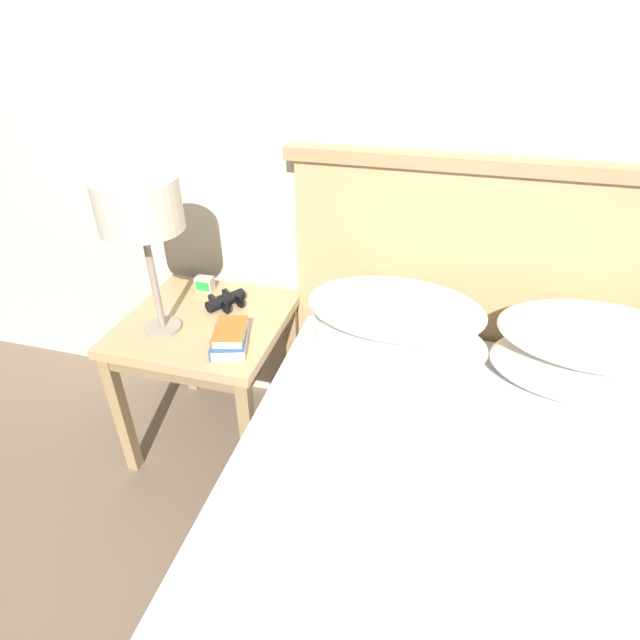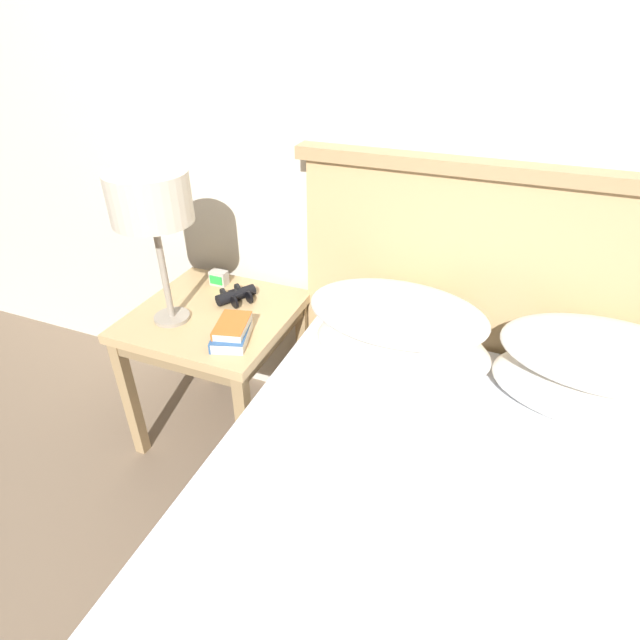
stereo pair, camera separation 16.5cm
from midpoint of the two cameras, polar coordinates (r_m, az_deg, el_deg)
name	(u,v)px [view 2 (the right image)]	position (r m, az deg, el deg)	size (l,w,h in m)	color
ground_plane	(280,615)	(1.76, -1.49, -30.78)	(20.00, 20.00, 0.00)	#7A6651
wall_back	(399,104)	(1.78, 11.84, 22.96)	(8.00, 0.06, 2.60)	beige
nightstand	(215,329)	(1.95, -9.55, -1.08)	(0.58, 0.58, 0.59)	tan
bed	(448,588)	(1.50, 17.84, -27.32)	(1.54, 1.98, 1.17)	olive
table_lamp	(150,202)	(1.71, -16.18, 12.81)	(0.27, 0.27, 0.54)	gray
book_on_nightstand	(231,335)	(1.73, -7.46, -1.82)	(0.17, 0.21, 0.04)	silver
book_stacked_on_top	(232,326)	(1.72, -7.37, -0.74)	(0.14, 0.18, 0.03)	silver
binoculars_pair	(236,295)	(1.96, -7.21, 2.78)	(0.16, 0.16, 0.05)	black
alarm_clock	(219,278)	(2.08, -9.28, 4.71)	(0.07, 0.05, 0.06)	#B7B2A8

